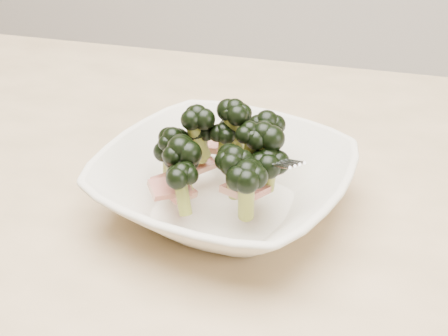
# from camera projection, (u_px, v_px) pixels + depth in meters

# --- Properties ---
(dining_table) EXTENTS (1.20, 0.80, 0.75)m
(dining_table) POSITION_uv_depth(u_px,v_px,m) (156.00, 254.00, 0.74)
(dining_table) COLOR tan
(dining_table) RESTS_ON ground
(broccoli_dish) EXTENTS (0.30, 0.30, 0.12)m
(broccoli_dish) POSITION_uv_depth(u_px,v_px,m) (223.00, 177.00, 0.63)
(broccoli_dish) COLOR beige
(broccoli_dish) RESTS_ON dining_table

